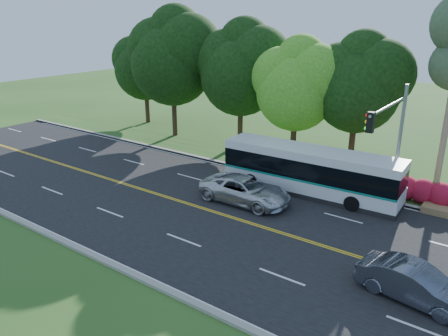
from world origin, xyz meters
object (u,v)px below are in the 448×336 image
Objects in this scene: sedan at (415,284)px; suv at (245,190)px; traffic_signal at (392,133)px; transit_bus at (310,172)px.

suv is (-10.53, 4.09, 0.03)m from sedan.
traffic_signal is 5.63m from transit_bus.
traffic_signal is 8.99m from sedan.
sedan is (8.06, -7.55, -0.69)m from transit_bus.
traffic_signal reaches higher than sedan.
transit_bus is 2.01× the size of suv.
sedan is at bearing -112.76° from suv.
transit_bus is 11.06m from sedan.
transit_bus is (-4.60, 0.24, -3.23)m from traffic_signal.
suv is at bearing -155.50° from traffic_signal.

